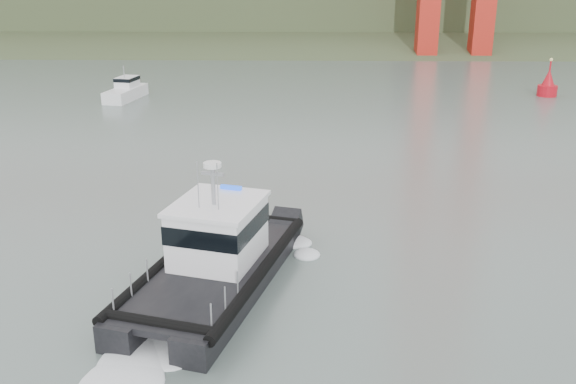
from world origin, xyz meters
name	(u,v)px	position (x,y,z in m)	size (l,w,h in m)	color
ground	(308,308)	(0.00, 0.00, 0.00)	(400.00, 400.00, 0.00)	#54645D
patrol_boat	(216,255)	(-3.94, 1.93, 1.43)	(7.24, 12.51, 5.73)	black
motorboat	(126,91)	(-18.51, 42.46, 0.88)	(3.32, 6.71, 3.53)	white
nav_buoy	(548,86)	(25.52, 45.16, 1.11)	(2.02, 2.02, 4.21)	red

